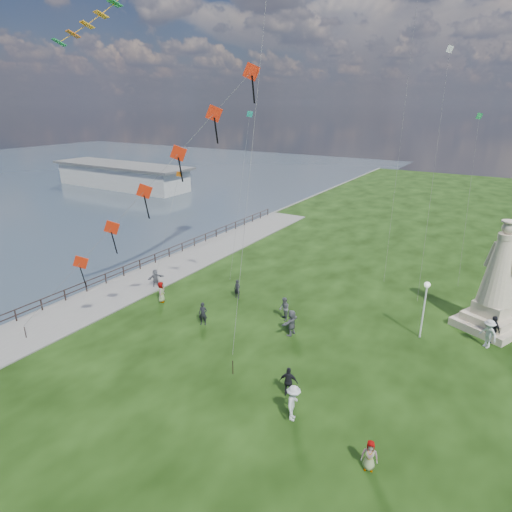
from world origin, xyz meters
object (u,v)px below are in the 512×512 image
Objects in this scene: person_1 at (284,309)px; person_3 at (289,382)px; person_9 at (493,329)px; lamppost at (425,298)px; person_6 at (237,289)px; person_4 at (370,455)px; person_2 at (293,403)px; person_8 at (488,334)px; person_11 at (291,323)px; pier_pavilion at (122,175)px; person_10 at (161,292)px; person_5 at (156,279)px; person_0 at (203,314)px; statue at (496,290)px.

person_1 reaches higher than person_3.
lamppost is at bearing -114.60° from person_9.
person_4 is at bearing -36.75° from person_6.
person_8 is (7.59, 12.52, 0.01)m from person_2.
person_9 is (13.07, 4.48, 0.08)m from person_1.
person_11 reaches higher than person_6.
pier_pavilion reaches higher than person_9.
person_1 reaches higher than person_6.
person_8 is (8.65, 10.98, 0.12)m from person_3.
person_6 is at bearing -32.83° from pier_pavilion.
person_1 is at bearing -126.04° from person_8.
person_11 is (-11.64, -6.12, -0.03)m from person_9.
person_9 reaches higher than person_10.
person_11 is (-2.80, 5.79, 0.06)m from person_3.
person_11 is (1.42, -1.64, 0.05)m from person_1.
lamppost is at bearing -25.44° from pier_pavilion.
person_9 is (25.11, 5.11, 0.17)m from person_5.
person_9 is at bearing 65.28° from person_1.
lamppost is 19.42m from person_10.
person_0 is 4.93m from person_6.
person_0 is at bearing -155.14° from lamppost.
person_8 is (24.92, 4.18, 0.21)m from person_5.
person_9 is (7.78, 13.45, -0.02)m from person_2.
person_0 is at bearing -129.87° from person_10.
person_0 reaches higher than person_6.
person_0 is at bearing 47.68° from person_2.
person_9 is at bearing -22.63° from pier_pavilion.
pier_pavilion is at bearing -164.85° from person_8.
person_1 is 1.11× the size of person_6.
person_10 is (-22.55, -6.00, -0.14)m from person_8.
person_1 is at bearing -120.26° from person_9.
person_9 is at bearing 11.44° from person_6.
person_8 reaches higher than person_6.
lamppost is 15.04m from person_0.
person_1 is (-12.80, -6.47, -2.07)m from statue.
lamppost is at bearing 125.51° from person_11.
person_0 reaches higher than person_10.
statue is 5.00× the size of person_6.
person_1 is at bearing -31.30° from pier_pavilion.
person_8 is at bearing 60.12° from person_4.
person_0 is 1.16× the size of person_4.
person_4 is 0.77× the size of person_9.
person_5 is 0.84× the size of person_11.
statue reaches higher than person_8.
person_5 is (-12.05, -0.63, -0.09)m from person_1.
person_0 is 0.92× the size of person_11.
person_6 is at bearing -174.47° from lamppost.
person_10 is (-19.13, 7.56, 0.11)m from person_4.
person_2 is 15.54m from person_9.
person_2 is 0.99× the size of person_8.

